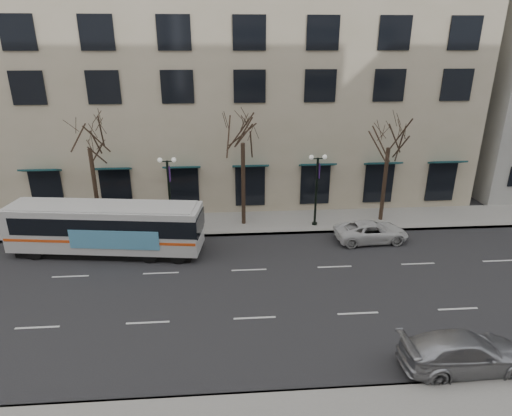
{
  "coord_description": "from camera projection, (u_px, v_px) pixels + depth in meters",
  "views": [
    {
      "loc": [
        -1.18,
        -19.27,
        12.19
      ],
      "look_at": [
        0.37,
        1.81,
        4.0
      ],
      "focal_mm": 30.0,
      "sensor_mm": 36.0,
      "label": 1
    }
  ],
  "objects": [
    {
      "name": "tree_far_mid",
      "position": [
        243.0,
        129.0,
        28.09
      ],
      "size": [
        3.6,
        3.6,
        8.55
      ],
      "color": "black",
      "rests_on": "ground"
    },
    {
      "name": "lamp_post_left",
      "position": [
        169.0,
        190.0,
        28.62
      ],
      "size": [
        1.22,
        0.45,
        5.21
      ],
      "color": "black",
      "rests_on": "ground"
    },
    {
      "name": "silver_car",
      "position": [
        464.0,
        352.0,
        16.92
      ],
      "size": [
        5.19,
        2.21,
        1.49
      ],
      "primitive_type": "imported",
      "rotation": [
        0.0,
        0.0,
        1.6
      ],
      "color": "#A3A4AA",
      "rests_on": "ground"
    },
    {
      "name": "tree_far_right",
      "position": [
        390.0,
        134.0,
        28.95
      ],
      "size": [
        3.6,
        3.6,
        8.06
      ],
      "color": "black",
      "rests_on": "ground"
    },
    {
      "name": "white_pickup",
      "position": [
        371.0,
        231.0,
        27.94
      ],
      "size": [
        4.84,
        2.43,
        1.32
      ],
      "primitive_type": "imported",
      "rotation": [
        0.0,
        0.0,
        1.62
      ],
      "color": "silver",
      "rests_on": "ground"
    },
    {
      "name": "city_bus",
      "position": [
        107.0,
        227.0,
        25.94
      ],
      "size": [
        11.89,
        4.05,
        3.16
      ],
      "rotation": [
        0.0,
        0.0,
        -0.13
      ],
      "color": "silver",
      "rests_on": "ground"
    },
    {
      "name": "building_hotel",
      "position": [
        213.0,
        45.0,
        37.46
      ],
      "size": [
        40.0,
        20.0,
        24.0
      ],
      "primitive_type": "cube",
      "color": "tan",
      "rests_on": "ground"
    },
    {
      "name": "lamp_post_right",
      "position": [
        317.0,
        187.0,
        29.3
      ],
      "size": [
        1.22,
        0.45,
        5.21
      ],
      "color": "black",
      "rests_on": "ground"
    },
    {
      "name": "sidewalk_far",
      "position": [
        312.0,
        221.0,
        31.08
      ],
      "size": [
        80.0,
        4.0,
        0.15
      ],
      "primitive_type": "cube",
      "color": "gray",
      "rests_on": "ground"
    },
    {
      "name": "ground",
      "position": [
        252.0,
        292.0,
        22.4
      ],
      "size": [
        160.0,
        160.0,
        0.0
      ],
      "primitive_type": "plane",
      "color": "black",
      "rests_on": "ground"
    },
    {
      "name": "tree_far_left",
      "position": [
        87.0,
        134.0,
        27.48
      ],
      "size": [
        3.6,
        3.6,
        8.34
      ],
      "color": "black",
      "rests_on": "ground"
    }
  ]
}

